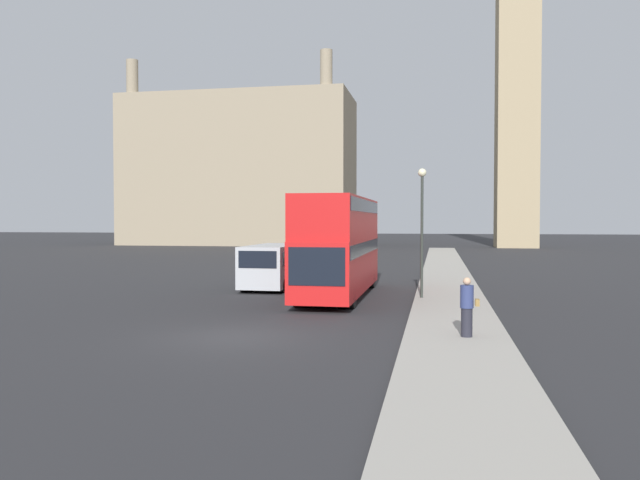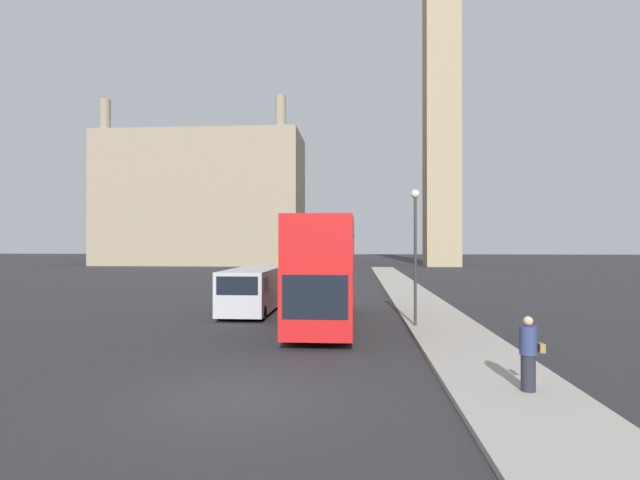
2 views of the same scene
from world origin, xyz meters
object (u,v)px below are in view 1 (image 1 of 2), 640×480
(red_double_decker_bus, at_px, (340,242))
(street_lamp, at_px, (422,213))
(white_van, at_px, (273,265))
(pedestrian, at_px, (467,307))

(red_double_decker_bus, relative_size, street_lamp, 1.99)
(red_double_decker_bus, distance_m, white_van, 4.94)
(white_van, distance_m, street_lamp, 8.91)
(white_van, height_order, street_lamp, street_lamp)
(red_double_decker_bus, xyz_separation_m, white_van, (-3.90, 2.72, -1.31))
(white_van, bearing_deg, street_lamp, -25.89)
(red_double_decker_bus, height_order, white_van, red_double_decker_bus)
(red_double_decker_bus, bearing_deg, street_lamp, -14.83)
(pedestrian, bearing_deg, white_van, 125.85)
(white_van, xyz_separation_m, street_lamp, (7.66, -3.72, 2.63))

